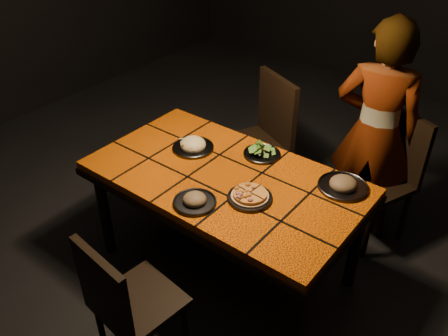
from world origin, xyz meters
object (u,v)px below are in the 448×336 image
Objects in this scene: dining_table at (225,186)px; diner at (375,133)px; chair_far_right at (385,170)px; chair_near at (124,301)px; plate_pasta at (193,146)px; chair_far_left at (263,133)px; plate_pizza at (250,196)px.

dining_table is 1.04× the size of diner.
diner is (-0.12, -0.01, 0.25)m from chair_far_right.
chair_near is 1.92m from chair_far_right.
chair_far_right is at bearing 41.55° from plate_pasta.
chair_far_left is at bearing -147.99° from chair_far_right.
chair_far_left is 0.73m from plate_pasta.
dining_table is 1.15m from chair_far_right.
chair_far_left reaches higher than chair_near.
diner is (0.51, 0.95, 0.11)m from dining_table.
diner reaches higher than chair_far_right.
plate_pasta is (-0.97, -0.86, 0.24)m from chair_far_right.
dining_table is at bearing -80.30° from chair_near.
plate_pasta is at bearing -116.71° from chair_far_right.
dining_table is 6.14× the size of plate_pasta.
chair_far_right reaches higher than chair_near.
chair_near is at bearing -86.73° from dining_table.
plate_pizza is 0.62m from plate_pasta.
diner is 5.92× the size of plate_pasta.
chair_far_right is 3.75× the size of plate_pizza.
chair_far_right is 0.27m from diner.
diner is 1.20m from plate_pasta.
chair_far_left is 0.82m from diner.
chair_far_right is at bearing -101.14° from chair_near.
chair_far_left is (-0.31, 1.67, 0.08)m from chair_near.
chair_far_right is (0.58, 1.83, 0.04)m from chair_near.
dining_table is 1.73× the size of chair_far_right.
chair_near is 3.48× the size of plate_pizza.
dining_table is at bearing -17.12° from plate_pasta.
diner is at bearing -155.77° from chair_far_right.
dining_table is 1.62× the size of chair_far_left.
diner is 1.08m from plate_pizza.
chair_far_right is at bearing 34.73° from chair_far_left.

